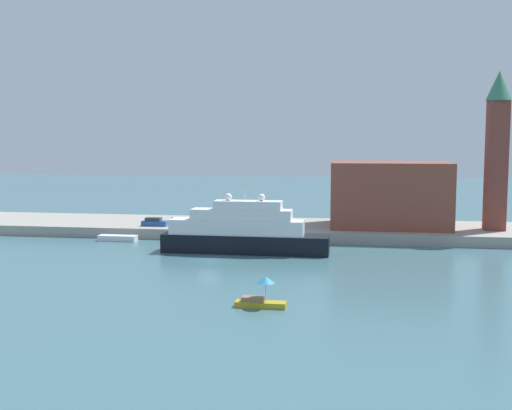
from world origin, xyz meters
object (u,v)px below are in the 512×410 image
at_px(work_barge, 118,238).
at_px(small_motorboat, 261,296).
at_px(harbor_building, 390,194).
at_px(mooring_bollard, 261,228).
at_px(parked_car, 154,222).
at_px(person_figure, 172,222).
at_px(bell_tower, 497,144).
at_px(large_yacht, 242,232).

bearing_deg(work_barge, small_motorboat, -51.26).
bearing_deg(harbor_building, work_barge, -164.69).
bearing_deg(work_barge, mooring_bollard, 9.58).
relative_size(parked_car, person_figure, 2.66).
relative_size(bell_tower, person_figure, 15.64).
bearing_deg(parked_car, person_figure, 0.88).
bearing_deg(small_motorboat, person_figure, 117.23).
bearing_deg(mooring_bollard, large_yacht, -94.73).
height_order(parked_car, mooring_bollard, parked_car).
bearing_deg(person_figure, bell_tower, 4.68).
height_order(large_yacht, mooring_bollard, large_yacht).
height_order(harbor_building, person_figure, harbor_building).
xyz_separation_m(work_barge, mooring_bollard, (22.91, 3.87, 1.58)).
xyz_separation_m(work_barge, person_figure, (7.31, 6.15, 2.03)).
bearing_deg(bell_tower, mooring_bollard, -169.96).
xyz_separation_m(harbor_building, parked_car, (-39.51, -5.86, -4.82)).
relative_size(bell_tower, mooring_bollard, 41.98).
xyz_separation_m(large_yacht, mooring_bollard, (0.94, 11.40, -1.04)).
xyz_separation_m(bell_tower, mooring_bollard, (-37.37, -6.62, -13.63)).
bearing_deg(small_motorboat, work_barge, 128.74).
height_order(large_yacht, harbor_building, harbor_building).
relative_size(harbor_building, person_figure, 11.90).
xyz_separation_m(large_yacht, bell_tower, (38.31, 18.02, 12.59)).
height_order(person_figure, mooring_bollard, person_figure).
height_order(large_yacht, small_motorboat, large_yacht).
bearing_deg(mooring_bollard, small_motorboat, -81.11).
height_order(work_barge, parked_car, parked_car).
distance_m(person_figure, mooring_bollard, 15.77).
bearing_deg(large_yacht, person_figure, 136.95).
relative_size(work_barge, person_figure, 3.83).
xyz_separation_m(work_barge, parked_car, (4.22, 6.11, 1.89)).
bearing_deg(large_yacht, work_barge, 161.06).
xyz_separation_m(large_yacht, parked_car, (-17.75, 13.64, -0.73)).
xyz_separation_m(small_motorboat, bell_tower, (31.07, 46.89, 14.57)).
xyz_separation_m(harbor_building, mooring_bollard, (-20.82, -8.10, -5.13)).
height_order(small_motorboat, bell_tower, bell_tower).
relative_size(small_motorboat, work_barge, 0.80).
relative_size(large_yacht, small_motorboat, 4.86).
relative_size(work_barge, harbor_building, 0.32).
distance_m(large_yacht, small_motorboat, 29.82).
bearing_deg(bell_tower, parked_car, -175.53).
bearing_deg(work_barge, parked_car, 55.37).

